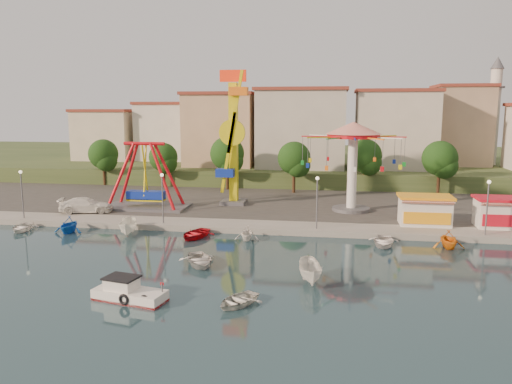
% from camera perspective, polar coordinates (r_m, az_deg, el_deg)
% --- Properties ---
extents(ground, '(200.00, 200.00, 0.00)m').
position_cam_1_polar(ground, '(39.30, -5.69, -9.06)').
color(ground, '#142B37').
rests_on(ground, ground).
extents(quay_deck, '(200.00, 100.00, 0.60)m').
position_cam_1_polar(quay_deck, '(99.24, 3.31, 2.45)').
color(quay_deck, '#9E998E').
rests_on(quay_deck, ground).
extents(asphalt_pad, '(90.00, 28.00, 0.01)m').
position_cam_1_polar(asphalt_pad, '(67.76, 0.66, -0.58)').
color(asphalt_pad, '#4C4944').
rests_on(asphalt_pad, quay_deck).
extents(hill_terrace, '(200.00, 60.00, 3.00)m').
position_cam_1_polar(hill_terrace, '(104.05, 3.58, 3.44)').
color(hill_terrace, '#384C26').
rests_on(hill_terrace, ground).
extents(pirate_ship_ride, '(10.00, 5.00, 8.00)m').
position_cam_1_polar(pirate_ship_ride, '(61.12, -12.54, 1.68)').
color(pirate_ship_ride, '#59595E').
rests_on(pirate_ship_ride, quay_deck).
extents(kamikaze_tower, '(3.57, 3.10, 16.50)m').
position_cam_1_polar(kamikaze_tower, '(61.67, -2.55, 5.89)').
color(kamikaze_tower, '#59595E').
rests_on(kamikaze_tower, quay_deck).
extents(wave_swinger, '(11.60, 11.60, 10.40)m').
position_cam_1_polar(wave_swinger, '(58.80, 11.02, 5.16)').
color(wave_swinger, '#59595E').
rests_on(wave_swinger, quay_deck).
extents(booth_left, '(5.40, 3.78, 3.08)m').
position_cam_1_polar(booth_left, '(54.35, 18.72, -1.95)').
color(booth_left, white).
rests_on(booth_left, quay_deck).
extents(booth_mid, '(5.40, 3.78, 3.08)m').
position_cam_1_polar(booth_mid, '(56.16, 26.34, -2.08)').
color(booth_mid, white).
rests_on(booth_mid, quay_deck).
extents(lamp_post_0, '(0.14, 0.14, 5.00)m').
position_cam_1_polar(lamp_post_0, '(60.13, -25.15, -0.38)').
color(lamp_post_0, '#59595E').
rests_on(lamp_post_0, quay_deck).
extents(lamp_post_1, '(0.14, 0.14, 5.00)m').
position_cam_1_polar(lamp_post_1, '(52.91, -10.62, -0.87)').
color(lamp_post_1, '#59595E').
rests_on(lamp_post_1, quay_deck).
extents(lamp_post_2, '(0.14, 0.14, 5.00)m').
position_cam_1_polar(lamp_post_2, '(49.94, 6.97, -1.39)').
color(lamp_post_2, '#59595E').
rests_on(lamp_post_2, quay_deck).
extents(lamp_post_3, '(0.14, 0.14, 5.00)m').
position_cam_1_polar(lamp_post_3, '(51.98, 24.89, -1.79)').
color(lamp_post_3, '#59595E').
rests_on(lamp_post_3, quay_deck).
extents(tree_0, '(4.60, 4.60, 7.19)m').
position_cam_1_polar(tree_0, '(81.49, -17.05, 4.16)').
color(tree_0, '#382314').
rests_on(tree_0, quay_deck).
extents(tree_1, '(4.35, 4.35, 6.80)m').
position_cam_1_polar(tree_1, '(76.99, -10.55, 3.92)').
color(tree_1, '#382314').
rests_on(tree_1, quay_deck).
extents(tree_2, '(5.02, 5.02, 7.85)m').
position_cam_1_polar(tree_2, '(73.79, -3.31, 4.39)').
color(tree_2, '#382314').
rests_on(tree_2, quay_deck).
extents(tree_3, '(4.68, 4.68, 7.32)m').
position_cam_1_polar(tree_3, '(70.95, 4.38, 3.88)').
color(tree_3, '#382314').
rests_on(tree_3, quay_deck).
extents(tree_4, '(4.86, 4.86, 7.60)m').
position_cam_1_polar(tree_4, '(73.83, 12.35, 4.06)').
color(tree_4, '#382314').
rests_on(tree_4, quay_deck).
extents(tree_5, '(4.83, 4.83, 7.54)m').
position_cam_1_polar(tree_5, '(73.33, 20.26, 3.62)').
color(tree_5, '#382314').
rests_on(tree_5, quay_deck).
extents(building_0, '(9.26, 9.53, 11.87)m').
position_cam_1_polar(building_0, '(92.69, -18.83, 6.82)').
color(building_0, beige).
rests_on(building_0, hill_terrace).
extents(building_1, '(12.33, 9.01, 8.63)m').
position_cam_1_polar(building_1, '(92.84, -10.61, 6.16)').
color(building_1, silver).
rests_on(building_1, hill_terrace).
extents(building_2, '(11.95, 9.28, 11.23)m').
position_cam_1_polar(building_2, '(89.84, -2.52, 7.04)').
color(building_2, tan).
rests_on(building_2, hill_terrace).
extents(building_3, '(12.59, 10.50, 9.20)m').
position_cam_1_polar(building_3, '(85.06, 6.26, 6.17)').
color(building_3, beige).
rests_on(building_3, hill_terrace).
extents(building_4, '(10.75, 9.23, 9.24)m').
position_cam_1_polar(building_4, '(88.88, 15.12, 6.05)').
color(building_4, beige).
rests_on(building_4, hill_terrace).
extents(building_5, '(12.77, 10.96, 11.21)m').
position_cam_1_polar(building_5, '(89.42, 23.82, 6.23)').
color(building_5, tan).
rests_on(building_5, hill_terrace).
extents(minaret, '(2.80, 2.80, 18.00)m').
position_cam_1_polar(minaret, '(93.84, 25.57, 8.64)').
color(minaret, silver).
rests_on(minaret, hill_terrace).
extents(cabin_motorboat, '(5.13, 2.80, 1.71)m').
position_cam_1_polar(cabin_motorboat, '(34.55, -14.41, -11.18)').
color(cabin_motorboat, white).
rests_on(cabin_motorboat, ground).
extents(rowboat_a, '(4.45, 4.97, 0.85)m').
position_cam_1_polar(rowboat_a, '(40.86, -6.47, -7.72)').
color(rowboat_a, silver).
rests_on(rowboat_a, ground).
extents(rowboat_b, '(3.73, 4.08, 0.69)m').
position_cam_1_polar(rowboat_b, '(32.75, -2.13, -12.26)').
color(rowboat_b, silver).
rests_on(rowboat_b, ground).
extents(skiff, '(2.21, 4.34, 1.60)m').
position_cam_1_polar(skiff, '(36.76, 6.27, -9.08)').
color(skiff, silver).
rests_on(skiff, ground).
extents(van, '(6.36, 3.89, 1.72)m').
position_cam_1_polar(van, '(60.91, -18.85, -1.43)').
color(van, white).
rests_on(van, quay_deck).
extents(moored_boat_0, '(3.22, 4.03, 0.74)m').
position_cam_1_polar(moored_boat_0, '(57.00, -25.18, -3.68)').
color(moored_boat_0, white).
rests_on(moored_boat_0, ground).
extents(moored_boat_1, '(2.95, 3.38, 1.73)m').
position_cam_1_polar(moored_boat_1, '(54.17, -20.62, -3.49)').
color(moored_boat_1, blue).
rests_on(moored_boat_1, ground).
extents(moored_boat_2, '(2.69, 4.53, 1.64)m').
position_cam_1_polar(moored_boat_2, '(51.36, -14.38, -3.92)').
color(moored_boat_2, white).
rests_on(moored_boat_2, ground).
extents(moored_boat_3, '(3.93, 4.71, 0.84)m').
position_cam_1_polar(moored_boat_3, '(49.20, -7.00, -4.76)').
color(moored_boat_3, red).
rests_on(moored_boat_3, ground).
extents(moored_boat_4, '(2.45, 2.81, 1.45)m').
position_cam_1_polar(moored_boat_4, '(47.99, -1.03, -4.68)').
color(moored_boat_4, white).
rests_on(moored_boat_4, ground).
extents(moored_boat_6, '(3.25, 4.23, 0.81)m').
position_cam_1_polar(moored_boat_6, '(47.63, 14.35, -5.48)').
color(moored_boat_6, white).
rests_on(moored_boat_6, ground).
extents(moored_boat_7, '(3.06, 3.46, 1.69)m').
position_cam_1_polar(moored_boat_7, '(48.43, 21.16, -5.05)').
color(moored_boat_7, orange).
rests_on(moored_boat_7, ground).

